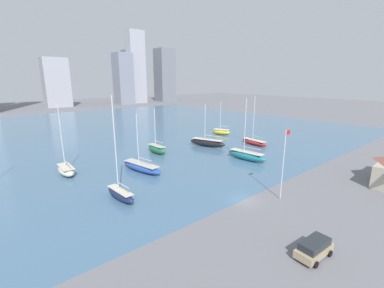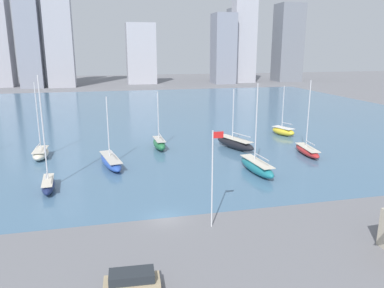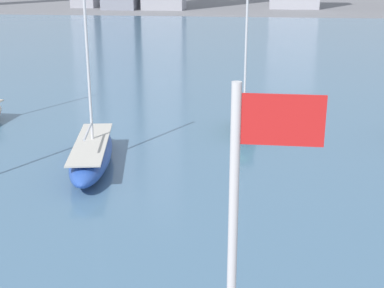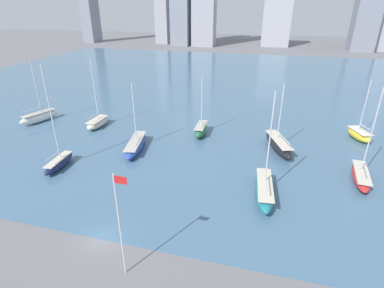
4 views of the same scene
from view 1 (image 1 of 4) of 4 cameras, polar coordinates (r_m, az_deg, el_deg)
ground_plane at (r=41.40m, az=11.52°, el=-12.07°), size 500.00×500.00×0.00m
harbor_water at (r=98.95m, az=-21.95°, el=2.45°), size 180.00×140.00×0.00m
flag_pole at (r=41.16m, az=19.67°, el=-3.83°), size 1.24×0.14×10.98m
distant_city_skyline at (r=197.08m, az=-30.19°, el=14.53°), size 218.17×24.12×73.98m
sailboat_navy at (r=41.87m, az=-15.64°, el=-10.51°), size 2.24×7.19×15.92m
sailboat_cream at (r=56.16m, az=-26.19°, el=-5.16°), size 2.71×6.93×13.65m
sailboat_yellow at (r=88.16m, az=6.51°, el=2.74°), size 4.66×6.73×11.26m
sailboat_teal at (r=60.88m, az=12.00°, el=-2.48°), size 3.25×10.27×14.18m
sailboat_black at (r=71.85m, az=3.42°, el=0.33°), size 6.06×10.79×11.73m
sailboat_red at (r=75.83m, az=13.66°, el=0.48°), size 3.17×9.27×13.79m
sailboat_green at (r=65.46m, az=-7.83°, el=-1.11°), size 2.36×6.93×11.25m
sailboat_blue at (r=53.16m, az=-11.16°, el=-5.03°), size 4.52×11.09×11.68m
parked_suv_tan at (r=31.47m, az=25.50°, el=-20.12°), size 4.65×2.51×1.89m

